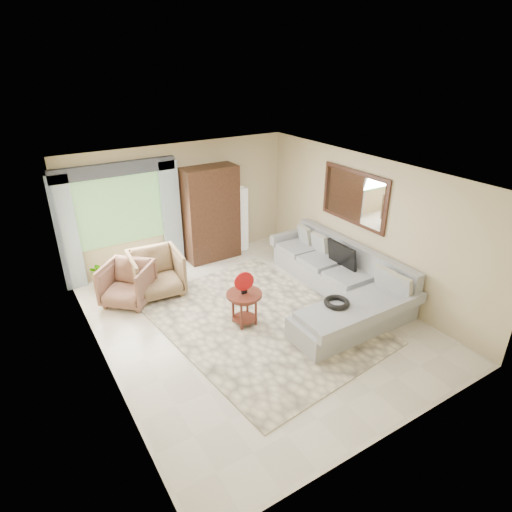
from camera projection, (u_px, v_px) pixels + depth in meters
ground at (254, 320)px, 7.52m from camera, size 6.00×6.00×0.00m
area_rug at (259, 321)px, 7.50m from camera, size 3.42×4.30×0.02m
sectional_sofa at (339, 284)px, 8.12m from camera, size 2.30×3.46×0.90m
tv_screen at (342, 255)px, 8.27m from camera, size 0.14×0.74×0.48m
garden_hose at (337, 302)px, 7.03m from camera, size 0.43×0.43×0.09m
coffee_table at (244, 308)px, 7.29m from camera, size 0.61×0.61×0.61m
red_disc at (244, 281)px, 7.07m from camera, size 0.34×0.09×0.34m
armchair_left at (127, 284)px, 7.92m from camera, size 1.20×1.20×0.78m
armchair_right at (157, 273)px, 8.21m from camera, size 1.01×1.03×0.87m
potted_plant at (103, 274)px, 8.45m from camera, size 0.68×0.64×0.60m
armoire at (211, 214)px, 9.42m from camera, size 1.20×0.55×2.10m
floor_lamp at (241, 219)px, 9.98m from camera, size 0.24×0.24×1.50m
window at (119, 211)px, 8.56m from camera, size 1.80×0.04×1.40m
curtain_left at (67, 234)px, 8.10m from camera, size 0.40×0.08×2.30m
curtain_right at (171, 214)px, 9.10m from camera, size 0.40×0.08×2.30m
valance at (114, 169)px, 8.14m from camera, size 2.40×0.12×0.26m
wall_mirror at (354, 197)px, 8.22m from camera, size 0.05×1.70×1.05m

